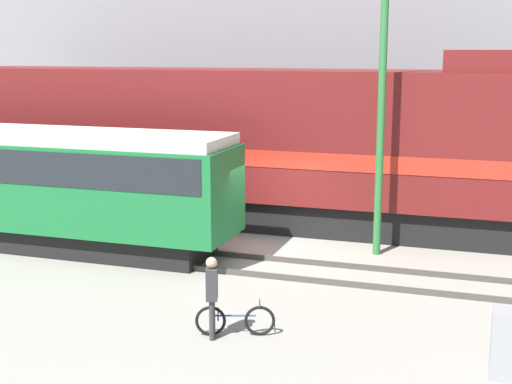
% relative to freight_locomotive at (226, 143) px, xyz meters
% --- Properties ---
extents(ground_plane, '(120.00, 120.00, 0.00)m').
position_rel_freight_locomotive_xyz_m(ground_plane, '(2.34, -3.23, -2.59)').
color(ground_plane, gray).
extents(track_near, '(60.00, 1.51, 0.14)m').
position_rel_freight_locomotive_xyz_m(track_near, '(2.34, -4.57, -2.52)').
color(track_near, '#47423D').
rests_on(track_near, ground).
extents(track_far, '(60.00, 1.51, 0.14)m').
position_rel_freight_locomotive_xyz_m(track_far, '(2.34, 0.00, -2.52)').
color(track_far, '#47423D').
rests_on(track_far, ground).
extents(building_backdrop, '(40.69, 6.00, 12.20)m').
position_rel_freight_locomotive_xyz_m(building_backdrop, '(2.34, 8.52, 3.51)').
color(building_backdrop, gray).
rests_on(building_backdrop, ground).
extents(freight_locomotive, '(19.81, 3.04, 5.55)m').
position_rel_freight_locomotive_xyz_m(freight_locomotive, '(0.00, 0.00, 0.00)').
color(freight_locomotive, black).
rests_on(freight_locomotive, ground).
extents(streetcar, '(11.87, 2.54, 3.37)m').
position_rel_freight_locomotive_xyz_m(streetcar, '(-4.13, -4.57, -0.66)').
color(streetcar, black).
rests_on(streetcar, ground).
extents(bicycle, '(1.52, 0.66, 0.67)m').
position_rel_freight_locomotive_xyz_m(bicycle, '(3.56, -8.90, -2.28)').
color(bicycle, black).
rests_on(bicycle, ground).
extents(person, '(0.33, 0.41, 1.66)m').
position_rel_freight_locomotive_xyz_m(person, '(3.19, -9.18, -1.59)').
color(person, '#333333').
rests_on(person, ground).
extents(utility_pole_left, '(0.21, 0.21, 8.87)m').
position_rel_freight_locomotive_xyz_m(utility_pole_left, '(5.30, -2.28, 1.84)').
color(utility_pole_left, '#2D7238').
rests_on(utility_pole_left, ground).
extents(signal_box, '(0.70, 0.60, 1.20)m').
position_rel_freight_locomotive_xyz_m(signal_box, '(8.70, -9.12, -1.99)').
color(signal_box, gray).
rests_on(signal_box, ground).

